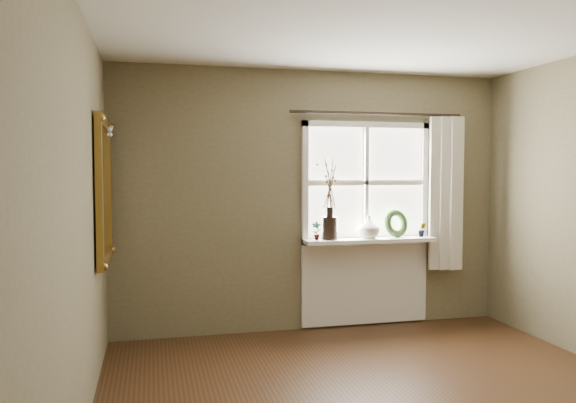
# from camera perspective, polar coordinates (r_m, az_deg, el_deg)

# --- Properties ---
(ceiling) EXTENTS (4.50, 4.50, 0.00)m
(ceiling) POSITION_cam_1_polar(r_m,az_deg,el_deg) (3.68, 13.15, 18.84)
(ceiling) COLOR silver
(ceiling) RESTS_ON ground
(wall_back) EXTENTS (4.00, 0.10, 2.60)m
(wall_back) POSITION_cam_1_polar(r_m,az_deg,el_deg) (5.70, 2.49, 0.10)
(wall_back) COLOR #6C6347
(wall_back) RESTS_ON ground
(wall_left) EXTENTS (0.10, 4.50, 2.60)m
(wall_left) POSITION_cam_1_polar(r_m,az_deg,el_deg) (3.21, -21.97, -2.44)
(wall_left) COLOR #6C6347
(wall_left) RESTS_ON ground
(window_frame) EXTENTS (1.36, 0.06, 1.24)m
(window_frame) POSITION_cam_1_polar(r_m,az_deg,el_deg) (5.80, 7.91, 1.91)
(window_frame) COLOR white
(window_frame) RESTS_ON wall_back
(window_sill) EXTENTS (1.36, 0.26, 0.04)m
(window_sill) POSITION_cam_1_polar(r_m,az_deg,el_deg) (5.74, 8.27, -3.92)
(window_sill) COLOR white
(window_sill) RESTS_ON wall_back
(window_apron) EXTENTS (1.36, 0.04, 0.88)m
(window_apron) POSITION_cam_1_polar(r_m,az_deg,el_deg) (5.91, 7.84, -8.03)
(window_apron) COLOR white
(window_apron) RESTS_ON ground
(dark_jug) EXTENTS (0.20, 0.20, 0.23)m
(dark_jug) POSITION_cam_1_polar(r_m,az_deg,el_deg) (5.58, 4.27, -2.72)
(dark_jug) COLOR black
(dark_jug) RESTS_ON window_sill
(cream_vase) EXTENTS (0.28, 0.28, 0.23)m
(cream_vase) POSITION_cam_1_polar(r_m,az_deg,el_deg) (5.72, 8.22, -2.58)
(cream_vase) COLOR silver
(cream_vase) RESTS_ON window_sill
(wreath) EXTENTS (0.31, 0.20, 0.30)m
(wreath) POSITION_cam_1_polar(r_m,az_deg,el_deg) (5.88, 10.91, -2.50)
(wreath) COLOR #2B461F
(wreath) RESTS_ON window_sill
(potted_plant_left) EXTENTS (0.11, 0.10, 0.18)m
(potted_plant_left) POSITION_cam_1_polar(r_m,az_deg,el_deg) (5.54, 2.90, -2.97)
(potted_plant_left) COLOR #2B461F
(potted_plant_left) RESTS_ON window_sill
(potted_plant_right) EXTENTS (0.10, 0.09, 0.15)m
(potted_plant_right) POSITION_cam_1_polar(r_m,az_deg,el_deg) (5.97, 13.45, -2.80)
(potted_plant_right) COLOR #2B461F
(potted_plant_right) RESTS_ON window_sill
(curtain) EXTENTS (0.36, 0.12, 1.59)m
(curtain) POSITION_cam_1_polar(r_m,az_deg,el_deg) (6.08, 15.64, 0.79)
(curtain) COLOR beige
(curtain) RESTS_ON wall_back
(curtain_rod) EXTENTS (1.84, 0.03, 0.03)m
(curtain_rod) POSITION_cam_1_polar(r_m,az_deg,el_deg) (5.81, 9.11, 8.81)
(curtain_rod) COLOR black
(curtain_rod) RESTS_ON wall_back
(gilt_mirror) EXTENTS (0.10, 0.99, 1.19)m
(gilt_mirror) POSITION_cam_1_polar(r_m,az_deg,el_deg) (4.80, -18.21, 1.13)
(gilt_mirror) COLOR white
(gilt_mirror) RESTS_ON wall_left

